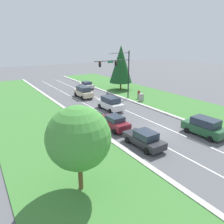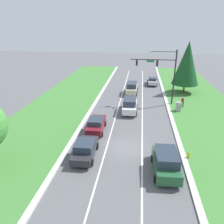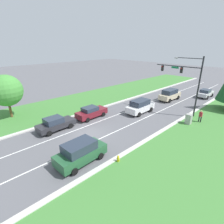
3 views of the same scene
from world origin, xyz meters
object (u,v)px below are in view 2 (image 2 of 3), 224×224
at_px(pedestrian, 182,102).
at_px(conifer_near_right_tree, 187,63).
at_px(white_suv, 130,105).
at_px(charcoal_sedan, 85,149).
at_px(silver_sedan, 152,81).
at_px(champagne_suv, 132,88).
at_px(utility_cabinet, 178,107).
at_px(burgundy_sedan, 96,124).
at_px(forest_suv, 166,162).
at_px(fire_hydrant, 189,155).
at_px(traffic_signal_mast, 162,69).

height_order(pedestrian, conifer_near_right_tree, conifer_near_right_tree).
xyz_separation_m(white_suv, charcoal_sedan, (-3.54, -11.94, -0.22)).
xyz_separation_m(white_suv, silver_sedan, (3.77, 15.86, -0.22)).
relative_size(pedestrian, conifer_near_right_tree, 0.19).
bearing_deg(conifer_near_right_tree, pedestrian, -100.98).
height_order(champagne_suv, charcoal_sedan, champagne_suv).
bearing_deg(champagne_suv, charcoal_sedan, -97.98).
relative_size(champagne_suv, conifer_near_right_tree, 0.55).
xyz_separation_m(champagne_suv, utility_cabinet, (7.05, -7.93, -0.36)).
bearing_deg(silver_sedan, burgundy_sedan, -108.77).
bearing_deg(forest_suv, white_suv, 103.11).
distance_m(silver_sedan, fire_hydrant, 27.01).
height_order(champagne_suv, conifer_near_right_tree, conifer_near_right_tree).
distance_m(white_suv, utility_cabinet, 7.01).
distance_m(forest_suv, white_suv, 13.85).
xyz_separation_m(utility_cabinet, fire_hydrant, (-0.82, -12.20, -0.34)).
relative_size(forest_suv, utility_cabinet, 3.38).
bearing_deg(charcoal_sedan, champagne_suv, 79.22).
distance_m(forest_suv, fire_hydrant, 3.34).
bearing_deg(forest_suv, fire_hydrant, 41.84).
height_order(forest_suv, fire_hydrant, forest_suv).
distance_m(traffic_signal_mast, charcoal_sedan, 18.59).
bearing_deg(burgundy_sedan, utility_cabinet, 34.54).
relative_size(white_suv, conifer_near_right_tree, 0.53).
bearing_deg(pedestrian, conifer_near_right_tree, -92.96).
height_order(burgundy_sedan, fire_hydrant, burgundy_sedan).
bearing_deg(utility_cabinet, traffic_signal_mast, 128.72).
xyz_separation_m(fire_hydrant, conifer_near_right_tree, (3.18, 21.81, 5.02)).
bearing_deg(conifer_near_right_tree, charcoal_sedan, -119.41).
height_order(charcoal_sedan, silver_sedan, charcoal_sedan).
height_order(traffic_signal_mast, charcoal_sedan, traffic_signal_mast).
distance_m(white_suv, fire_hydrant, 12.63).
relative_size(champagne_suv, silver_sedan, 1.16).
bearing_deg(pedestrian, traffic_signal_mast, -14.40).
bearing_deg(burgundy_sedan, champagne_suv, 75.94).
xyz_separation_m(champagne_suv, burgundy_sedan, (-3.42, -15.60, -0.23)).
height_order(white_suv, silver_sedan, white_suv).
bearing_deg(burgundy_sedan, silver_sedan, 70.16).
height_order(forest_suv, pedestrian, forest_suv).
relative_size(silver_sedan, conifer_near_right_tree, 0.47).
bearing_deg(burgundy_sedan, white_suv, 59.63).
distance_m(traffic_signal_mast, white_suv, 7.57).
bearing_deg(champagne_suv, forest_suv, -78.97).
bearing_deg(white_suv, conifer_near_right_tree, 48.83).
height_order(champagne_suv, pedestrian, champagne_suv).
distance_m(forest_suv, charcoal_sedan, 7.42).
xyz_separation_m(utility_cabinet, conifer_near_right_tree, (2.36, 9.61, 4.68)).
bearing_deg(pedestrian, fire_hydrant, 91.28).
relative_size(champagne_suv, forest_suv, 1.07).
height_order(charcoal_sedan, utility_cabinet, charcoal_sedan).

